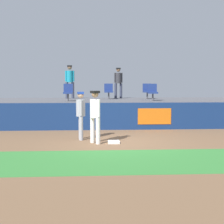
{
  "coord_description": "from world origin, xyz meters",
  "views": [
    {
      "loc": [
        -0.92,
        -11.41,
        2.12
      ],
      "look_at": [
        -0.17,
        0.93,
        1.0
      ],
      "focal_mm": 53.01,
      "sensor_mm": 36.0,
      "label": 1
    }
  ],
  "objects_px": {
    "seat_front_left": "(68,91)",
    "seat_back_center": "(109,90)",
    "first_base": "(114,142)",
    "player_fielder_home": "(95,113)",
    "seat_back_right": "(147,90)",
    "seat_front_right": "(153,91)",
    "spectator_capped": "(70,79)",
    "spectator_hooded": "(118,81)",
    "player_runner_visitor": "(81,112)"
  },
  "relations": [
    {
      "from": "first_base",
      "to": "spectator_capped",
      "type": "bearing_deg",
      "value": 105.08
    },
    {
      "from": "seat_front_left",
      "to": "seat_back_center",
      "type": "xyz_separation_m",
      "value": [
        2.06,
        1.8,
        0.0
      ]
    },
    {
      "from": "player_fielder_home",
      "to": "seat_back_right",
      "type": "height_order",
      "value": "seat_back_right"
    },
    {
      "from": "seat_front_left",
      "to": "seat_back_center",
      "type": "bearing_deg",
      "value": 41.22
    },
    {
      "from": "first_base",
      "to": "spectator_hooded",
      "type": "distance_m",
      "value": 7.68
    },
    {
      "from": "first_base",
      "to": "spectator_hooded",
      "type": "relative_size",
      "value": 0.23
    },
    {
      "from": "seat_front_right",
      "to": "spectator_hooded",
      "type": "xyz_separation_m",
      "value": [
        -1.48,
        2.59,
        0.52
      ]
    },
    {
      "from": "seat_front_right",
      "to": "spectator_hooded",
      "type": "relative_size",
      "value": 0.49
    },
    {
      "from": "player_fielder_home",
      "to": "seat_front_left",
      "type": "height_order",
      "value": "seat_front_left"
    },
    {
      "from": "seat_front_right",
      "to": "spectator_hooded",
      "type": "height_order",
      "value": "spectator_hooded"
    },
    {
      "from": "seat_back_right",
      "to": "seat_front_left",
      "type": "height_order",
      "value": "same"
    },
    {
      "from": "first_base",
      "to": "player_fielder_home",
      "type": "distance_m",
      "value": 1.2
    },
    {
      "from": "player_fielder_home",
      "to": "first_base",
      "type": "bearing_deg",
      "value": 53.51
    },
    {
      "from": "seat_back_right",
      "to": "spectator_capped",
      "type": "distance_m",
      "value": 4.36
    },
    {
      "from": "first_base",
      "to": "seat_back_center",
      "type": "distance_m",
      "value": 6.75
    },
    {
      "from": "spectator_capped",
      "to": "seat_front_left",
      "type": "bearing_deg",
      "value": 91.31
    },
    {
      "from": "seat_back_center",
      "to": "spectator_capped",
      "type": "relative_size",
      "value": 0.45
    },
    {
      "from": "player_runner_visitor",
      "to": "seat_front_left",
      "type": "bearing_deg",
      "value": -174.82
    },
    {
      "from": "player_fielder_home",
      "to": "spectator_hooded",
      "type": "relative_size",
      "value": 1.06
    },
    {
      "from": "player_runner_visitor",
      "to": "spectator_capped",
      "type": "height_order",
      "value": "spectator_capped"
    },
    {
      "from": "seat_back_right",
      "to": "player_fielder_home",
      "type": "bearing_deg",
      "value": -113.95
    },
    {
      "from": "player_runner_visitor",
      "to": "seat_front_left",
      "type": "relative_size",
      "value": 2.1
    },
    {
      "from": "player_fielder_home",
      "to": "seat_back_center",
      "type": "xyz_separation_m",
      "value": [
        0.8,
        6.53,
        0.62
      ]
    },
    {
      "from": "spectator_hooded",
      "to": "spectator_capped",
      "type": "height_order",
      "value": "spectator_capped"
    },
    {
      "from": "seat_front_left",
      "to": "spectator_hooded",
      "type": "height_order",
      "value": "spectator_hooded"
    },
    {
      "from": "seat_front_left",
      "to": "seat_back_center",
      "type": "height_order",
      "value": "same"
    },
    {
      "from": "seat_back_right",
      "to": "seat_front_right",
      "type": "bearing_deg",
      "value": -90.92
    },
    {
      "from": "first_base",
      "to": "seat_front_left",
      "type": "xyz_separation_m",
      "value": [
        -1.9,
        4.74,
        1.63
      ]
    },
    {
      "from": "first_base",
      "to": "seat_back_right",
      "type": "xyz_separation_m",
      "value": [
        2.25,
        6.54,
        1.63
      ]
    },
    {
      "from": "first_base",
      "to": "spectator_capped",
      "type": "distance_m",
      "value": 7.96
    },
    {
      "from": "seat_back_right",
      "to": "seat_front_left",
      "type": "distance_m",
      "value": 4.53
    },
    {
      "from": "seat_front_left",
      "to": "seat_back_right",
      "type": "bearing_deg",
      "value": 23.42
    },
    {
      "from": "player_fielder_home",
      "to": "seat_front_left",
      "type": "bearing_deg",
      "value": 159.5
    },
    {
      "from": "spectator_capped",
      "to": "spectator_hooded",
      "type": "bearing_deg",
      "value": 178.53
    },
    {
      "from": "player_fielder_home",
      "to": "seat_front_left",
      "type": "relative_size",
      "value": 2.17
    },
    {
      "from": "seat_back_center",
      "to": "seat_front_right",
      "type": "bearing_deg",
      "value": -40.98
    },
    {
      "from": "player_runner_visitor",
      "to": "seat_front_right",
      "type": "height_order",
      "value": "seat_front_right"
    },
    {
      "from": "seat_back_right",
      "to": "seat_back_center",
      "type": "bearing_deg",
      "value": 179.99
    },
    {
      "from": "seat_front_right",
      "to": "seat_back_center",
      "type": "distance_m",
      "value": 2.74
    },
    {
      "from": "seat_front_left",
      "to": "player_fielder_home",
      "type": "bearing_deg",
      "value": -75.14
    },
    {
      "from": "player_runner_visitor",
      "to": "spectator_hooded",
      "type": "bearing_deg",
      "value": 158.28
    },
    {
      "from": "player_fielder_home",
      "to": "spectator_capped",
      "type": "distance_m",
      "value": 7.58
    },
    {
      "from": "spectator_hooded",
      "to": "spectator_capped",
      "type": "distance_m",
      "value": 2.73
    },
    {
      "from": "seat_back_right",
      "to": "seat_front_left",
      "type": "xyz_separation_m",
      "value": [
        -4.16,
        -1.8,
        -0.0
      ]
    },
    {
      "from": "seat_front_right",
      "to": "spectator_hooded",
      "type": "bearing_deg",
      "value": 119.8
    },
    {
      "from": "seat_front_right",
      "to": "player_runner_visitor",
      "type": "bearing_deg",
      "value": -130.76
    },
    {
      "from": "seat_back_right",
      "to": "spectator_capped",
      "type": "bearing_deg",
      "value": 168.89
    },
    {
      "from": "player_runner_visitor",
      "to": "spectator_hooded",
      "type": "xyz_separation_m",
      "value": [
        1.91,
        6.52,
        1.17
      ]
    },
    {
      "from": "first_base",
      "to": "player_fielder_home",
      "type": "relative_size",
      "value": 0.22
    },
    {
      "from": "seat_front_right",
      "to": "seat_back_center",
      "type": "relative_size",
      "value": 1.0
    }
  ]
}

